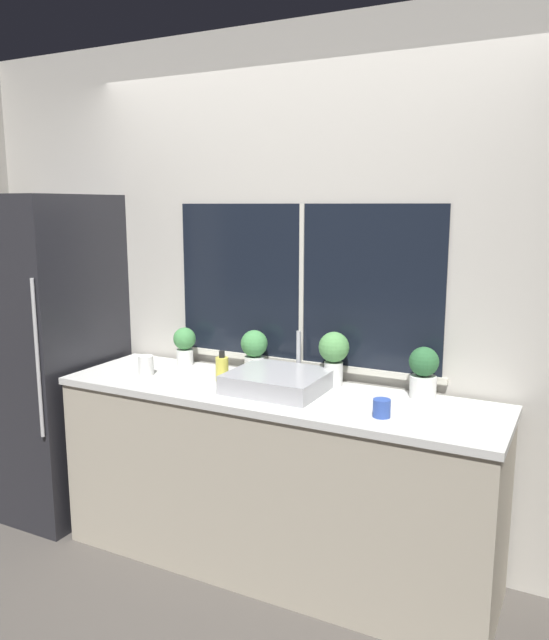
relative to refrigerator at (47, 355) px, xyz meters
name	(u,v)px	position (x,y,z in m)	size (l,w,h in m)	color
ground_plane	(245,595)	(1.51, -0.30, -0.93)	(14.00, 14.00, 0.00)	#4C4742
wall_back	(305,294)	(1.51, 0.36, 0.42)	(8.00, 0.09, 2.70)	#BCB7AD
wall_left	(102,263)	(-0.64, 1.20, 0.42)	(0.06, 7.00, 2.70)	#BCB7AD
counter	(273,480)	(1.51, 0.00, -0.47)	(2.20, 0.61, 0.92)	#B2A893
refrigerator	(47,355)	(0.00, 0.00, 0.00)	(0.72, 0.73, 1.87)	#232328
sink	(278,381)	(1.53, 0.02, 0.03)	(0.45, 0.46, 0.25)	#ADADB2
potted_plant_far_left	(185,344)	(0.84, 0.22, 0.11)	(0.13, 0.13, 0.21)	white
potted_plant_center_left	(254,349)	(1.28, 0.22, 0.12)	(0.14, 0.14, 0.24)	white
potted_plant_center_right	(334,353)	(1.73, 0.22, 0.15)	(0.15, 0.15, 0.27)	white
potted_plant_far_right	(423,371)	(2.18, 0.22, 0.12)	(0.14, 0.14, 0.24)	white
soap_bottle	(222,368)	(1.20, 0.03, 0.05)	(0.07, 0.07, 0.16)	#DBD14C
mug_white	(146,365)	(0.78, -0.05, 0.04)	(0.08, 0.08, 0.10)	white
mug_blue	(382,408)	(2.09, -0.13, 0.03)	(0.08, 0.08, 0.08)	#3351AD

